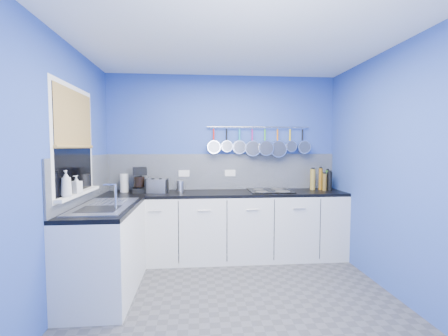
{
  "coord_description": "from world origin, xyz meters",
  "views": [
    {
      "loc": [
        -0.36,
        -2.87,
        1.49
      ],
      "look_at": [
        -0.05,
        0.75,
        1.25
      ],
      "focal_mm": 24.75,
      "sensor_mm": 36.0,
      "label": 1
    }
  ],
  "objects": [
    {
      "name": "floor",
      "position": [
        0.0,
        0.0,
        -0.01
      ],
      "size": [
        3.2,
        3.0,
        0.02
      ],
      "primitive_type": "cube",
      "color": "#47474C",
      "rests_on": "ground"
    },
    {
      "name": "backsplash_left",
      "position": [
        -1.59,
        0.6,
        1.15
      ],
      "size": [
        0.02,
        1.8,
        0.5
      ],
      "primitive_type": "cube",
      "color": "gray",
      "rests_on": "wall_left"
    },
    {
      "name": "pan_5",
      "position": [
        0.77,
        1.44,
        1.57
      ],
      "size": [
        0.24,
        0.09,
        0.43
      ],
      "primitive_type": null,
      "color": "silver",
      "rests_on": "pot_rail"
    },
    {
      "name": "cabinet_run_back",
      "position": [
        0.0,
        1.2,
        0.43
      ],
      "size": [
        3.2,
        0.6,
        0.86
      ],
      "primitive_type": "cube",
      "color": "silver",
      "rests_on": "ground"
    },
    {
      "name": "wall_front",
      "position": [
        0.0,
        -1.51,
        1.25
      ],
      "size": [
        3.2,
        0.02,
        2.5
      ],
      "primitive_type": "cube",
      "color": "#2F4BA5",
      "rests_on": "ground"
    },
    {
      "name": "worktop_left",
      "position": [
        -1.3,
        0.3,
        0.88
      ],
      "size": [
        0.6,
        1.2,
        0.04
      ],
      "primitive_type": "cube",
      "color": "black",
      "rests_on": "cabinet_run_left"
    },
    {
      "name": "socket_left",
      "position": [
        -0.55,
        1.48,
        1.13
      ],
      "size": [
        0.15,
        0.01,
        0.09
      ],
      "primitive_type": "cube",
      "color": "white",
      "rests_on": "backsplash_back"
    },
    {
      "name": "canister",
      "position": [
        -0.6,
        1.32,
        0.97
      ],
      "size": [
        0.12,
        0.12,
        0.14
      ],
      "primitive_type": "cylinder",
      "rotation": [
        0.0,
        0.0,
        0.22
      ],
      "color": "silver",
      "rests_on": "worktop_back"
    },
    {
      "name": "condiment_4",
      "position": [
        1.38,
        1.22,
        1.02
      ],
      "size": [
        0.06,
        0.06,
        0.23
      ],
      "primitive_type": "cylinder",
      "color": "brown",
      "rests_on": "worktop_back"
    },
    {
      "name": "pan_2",
      "position": [
        0.23,
        1.44,
        1.59
      ],
      "size": [
        0.19,
        0.06,
        0.38
      ],
      "primitive_type": null,
      "color": "silver",
      "rests_on": "pot_rail"
    },
    {
      "name": "pan_6",
      "position": [
        0.95,
        1.44,
        1.6
      ],
      "size": [
        0.16,
        0.1,
        0.35
      ],
      "primitive_type": null,
      "color": "silver",
      "rests_on": "pot_rail"
    },
    {
      "name": "window_glass",
      "position": [
        -1.57,
        0.3,
        1.55
      ],
      "size": [
        0.01,
        0.9,
        1.0
      ],
      "primitive_type": "cube",
      "color": "black",
      "rests_on": "wall_left"
    },
    {
      "name": "cabinet_run_left",
      "position": [
        -1.3,
        0.3,
        0.43
      ],
      "size": [
        0.6,
        1.2,
        0.86
      ],
      "primitive_type": "cube",
      "color": "silver",
      "rests_on": "ground"
    },
    {
      "name": "pan_3",
      "position": [
        0.41,
        1.44,
        1.57
      ],
      "size": [
        0.22,
        0.08,
        0.41
      ],
      "primitive_type": null,
      "color": "silver",
      "rests_on": "pot_rail"
    },
    {
      "name": "hob",
      "position": [
        0.62,
        1.22,
        0.91
      ],
      "size": [
        0.57,
        0.5,
        0.01
      ],
      "primitive_type": "cube",
      "color": "black",
      "rests_on": "worktop_back"
    },
    {
      "name": "worktop_back",
      "position": [
        0.0,
        1.2,
        0.88
      ],
      "size": [
        3.2,
        0.6,
        0.04
      ],
      "primitive_type": "cube",
      "color": "black",
      "rests_on": "cabinet_run_back"
    },
    {
      "name": "wall_back",
      "position": [
        0.0,
        1.51,
        1.25
      ],
      "size": [
        3.2,
        0.02,
        2.5
      ],
      "primitive_type": "cube",
      "color": "#2F4BA5",
      "rests_on": "ground"
    },
    {
      "name": "pot_rail",
      "position": [
        0.5,
        1.45,
        1.78
      ],
      "size": [
        1.45,
        0.02,
        0.02
      ],
      "primitive_type": "cylinder",
      "rotation": [
        0.0,
        1.57,
        0.0
      ],
      "color": "silver",
      "rests_on": "wall_back"
    },
    {
      "name": "pan_1",
      "position": [
        0.05,
        1.44,
        1.6
      ],
      "size": [
        0.16,
        0.1,
        0.35
      ],
      "primitive_type": null,
      "color": "silver",
      "rests_on": "pot_rail"
    },
    {
      "name": "ceiling",
      "position": [
        0.0,
        0.0,
        2.51
      ],
      "size": [
        3.2,
        3.0,
        0.02
      ],
      "primitive_type": "cube",
      "color": "white",
      "rests_on": "ground"
    },
    {
      "name": "sink_unit",
      "position": [
        -1.3,
        0.3,
        0.9
      ],
      "size": [
        0.5,
        0.95,
        0.01
      ],
      "primitive_type": "cube",
      "color": "silver",
      "rests_on": "worktop_left"
    },
    {
      "name": "pan_4",
      "position": [
        0.59,
        1.44,
        1.58
      ],
      "size": [
        0.21,
        0.13,
        0.4
      ],
      "primitive_type": null,
      "color": "silver",
      "rests_on": "pot_rail"
    },
    {
      "name": "wall_left",
      "position": [
        -1.61,
        0.0,
        1.25
      ],
      "size": [
        0.02,
        3.0,
        2.5
      ],
      "primitive_type": "cube",
      "color": "#2F4BA5",
      "rests_on": "ground"
    },
    {
      "name": "window_sill",
      "position": [
        -1.55,
        0.3,
        1.04
      ],
      "size": [
        0.1,
        0.98,
        0.03
      ],
      "primitive_type": "cube",
      "color": "white",
      "rests_on": "wall_left"
    },
    {
      "name": "window_frame",
      "position": [
        -1.58,
        0.3,
        1.55
      ],
      "size": [
        0.01,
        1.0,
        1.1
      ],
      "primitive_type": "cube",
      "color": "white",
      "rests_on": "wall_left"
    },
    {
      "name": "toaster",
      "position": [
        -0.89,
        1.22,
        0.99
      ],
      "size": [
        0.31,
        0.21,
        0.18
      ],
      "primitive_type": "cube",
      "rotation": [
        0.0,
        0.0,
        -0.2
      ],
      "color": "silver",
      "rests_on": "worktop_back"
    },
    {
      "name": "backsplash_back",
      "position": [
        0.0,
        1.49,
        1.15
      ],
      "size": [
        3.2,
        0.02,
        0.5
      ],
      "primitive_type": "cube",
      "color": "gray",
      "rests_on": "wall_back"
    },
    {
      "name": "soap_bottle_a",
      "position": [
        -1.53,
        -0.02,
        1.17
      ],
      "size": [
        0.1,
        0.1,
        0.24
      ],
      "primitive_type": "imported",
      "rotation": [
        0.0,
        0.0,
        0.07
      ],
      "color": "white",
      "rests_on": "window_sill"
    },
    {
      "name": "condiment_3",
      "position": [
        1.45,
        1.23,
        1.03
      ],
      "size": [
        0.07,
        0.07,
        0.26
      ],
      "primitive_type": "cylinder",
      "color": "black",
      "rests_on": "worktop_back"
    },
    {
      "name": "soap_bottle_b",
      "position": [
        -1.53,
        0.21,
        1.14
      ],
      "size": [
        0.1,
        0.1,
        0.17
      ],
      "primitive_type": "imported",
      "rotation": [
        0.0,
        0.0,
        -0.36
      ],
      "color": "white",
      "rests_on": "window_sill"
    },
    {
      "name": "socket_right",
      "position": [
        0.1,
        1.48,
        1.13
      ],
      "size": [
        0.15,
        0.01,
        0.09
      ],
      "primitive_type": "cube",
      "color": "white",
      "rests_on": "backsplash_back"
    },
    {
      "name": "paper_towel",
      "position": [
        -1.33,
        1.3,
        1.02
      ],
      "size": [
        0.12,
        0.12,
        0.24
      ],
      "primitive_type": "cylinder",
      "rotation": [
        0.0,
        0.0,
        -0.16
      ],
      "color": "white",
      "rests_on": "worktop_back"
    },
    {
      "name": "coffee_maker",
      "position": [
        -1.12,
        1.25,
        1.07
      ],
      "size": [
        0.23,
        0.24,
        0.33
      ],
      "primitive_type": null,
      "rotation": [
        0.0,
        0.0,
        0.22
      ],
      "color": "black",
      "rests_on": "worktop_back"
    },
    {
      "name": "bamboo_blind",
      "position": [
        -1.56,
        0.3,
        1.77
      ],
      "size": [
        0.01,
        0.9,
        0.55
      ],
      "primitive_type": "cube",
      "color": "#A17D3F",
      "rests_on": "wall_left"
    },
    {
      "name": "condiment_0",
      "position": [
        1.46,
        1.3,
        1.04
      ],
      "size": [
        0.05,
        0.05,
        0.27
      ],
      "primitive_type": "cylinder",
      "color": "#265919",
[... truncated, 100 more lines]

